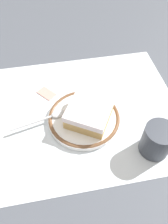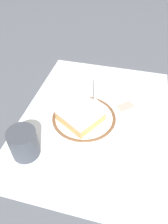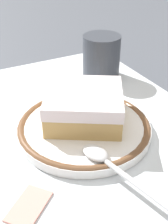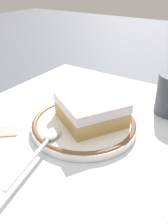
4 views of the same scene
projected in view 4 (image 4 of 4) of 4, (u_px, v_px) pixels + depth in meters
The scene contains 6 objects.
ground_plane at pixel (64, 129), 0.43m from camera, with size 2.40×2.40×0.00m, color #4C515B.
placemat at pixel (64, 128), 0.43m from camera, with size 0.55×0.42×0.00m, color silver.
plate at pixel (84, 124), 0.43m from camera, with size 0.18×0.18×0.01m.
cake_slice at pixel (91, 109), 0.42m from camera, with size 0.14×0.14×0.04m.
spoon at pixel (45, 142), 0.37m from camera, with size 0.14×0.05×0.01m.
sugar_packet at pixel (3, 130), 0.42m from camera, with size 0.05×0.03×0.01m, color #E5998C.
Camera 4 is at (0.28, 0.23, 0.24)m, focal length 39.49 mm.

